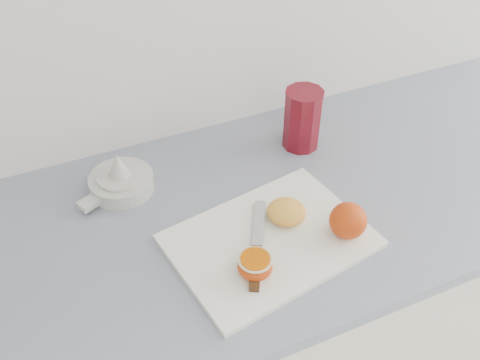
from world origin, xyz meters
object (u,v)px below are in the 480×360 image
Objects in this scene: counter at (233,334)px; red_tumbler at (302,121)px; cutting_board at (270,241)px; half_orange at (255,265)px; citrus_juicer at (121,180)px.

counter is 16.08× the size of red_tumbler.
counter is 6.32× the size of cutting_board.
citrus_juicer is (-0.16, 0.33, -0.01)m from half_orange.
citrus_juicer is at bearing 139.58° from counter.
half_orange reaches higher than cutting_board.
citrus_juicer reaches higher than counter.
red_tumbler reaches higher than citrus_juicer.
cutting_board is 5.83× the size of half_orange.
counter is 13.72× the size of citrus_juicer.
citrus_juicer is (-0.22, 0.27, 0.02)m from cutting_board.
cutting_board is 2.17× the size of citrus_juicer.
half_orange is 0.37× the size of citrus_juicer.
citrus_juicer is 0.43m from red_tumbler.
half_orange is (-0.06, -0.06, 0.03)m from cutting_board.
cutting_board reaches higher than counter.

